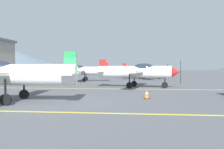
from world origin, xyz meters
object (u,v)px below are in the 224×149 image
Objects in this scene: airplane_back at (145,70)px; traffic_cone_front at (147,94)px; airplane_near at (6,74)px; airplane_far at (82,70)px; airplane_mid at (137,71)px.

airplane_back is 16.13× the size of traffic_cone_front.
airplane_near and airplane_far have the same top height.
airplane_far reaches higher than traffic_cone_front.
traffic_cone_front is at bearing -86.16° from airplane_mid.
airplane_mid is at bearing -94.52° from airplane_back.
airplane_near is at bearing -163.86° from traffic_cone_front.
traffic_cone_front is at bearing -65.59° from airplane_far.
airplane_far is (-0.78, 21.66, 0.00)m from airplane_near.
airplane_back is 26.83m from traffic_cone_front.
airplane_far and airplane_back have the same top height.
airplane_mid is at bearing 93.84° from traffic_cone_front.
airplane_mid is (7.43, 10.86, 0.00)m from airplane_near.
traffic_cone_front is at bearing -91.85° from airplane_back.
traffic_cone_front is (8.78, -19.35, -1.32)m from airplane_far.
airplane_back is (9.65, 7.43, 0.00)m from airplane_far.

